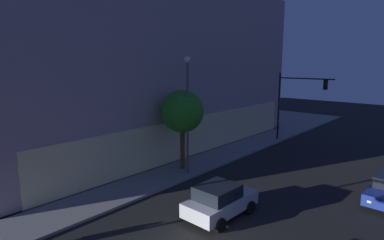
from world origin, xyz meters
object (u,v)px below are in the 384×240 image
object	(u,v)px
traffic_light_far_corner	(295,96)
modern_building	(95,56)
street_lamp_sidewalk	(188,102)
car_silver	(220,200)
sidewalk_tree	(182,112)

from	to	relation	value
traffic_light_far_corner	modern_building	bearing A→B (deg)	116.92
street_lamp_sidewalk	car_silver	world-z (taller)	street_lamp_sidewalk
traffic_light_far_corner	sidewalk_tree	bearing A→B (deg)	168.76
street_lamp_sidewalk	sidewalk_tree	bearing A→B (deg)	63.32
modern_building	car_silver	size ratio (longest dim) A/B	7.57
car_silver	modern_building	bearing A→B (deg)	71.90
traffic_light_far_corner	sidewalk_tree	xyz separation A→B (m)	(-13.24, 2.63, -0.26)
modern_building	traffic_light_far_corner	distance (m)	21.90
street_lamp_sidewalk	car_silver	size ratio (longest dim) A/B	1.94
modern_building	sidewalk_tree	world-z (taller)	modern_building
sidewalk_tree	traffic_light_far_corner	bearing A→B (deg)	-11.24
modern_building	sidewalk_tree	distance (m)	17.45
modern_building	sidewalk_tree	xyz separation A→B (m)	(-3.49, -16.57, -4.25)
modern_building	car_silver	distance (m)	25.34
modern_building	traffic_light_far_corner	xyz separation A→B (m)	(9.75, -19.20, -3.99)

